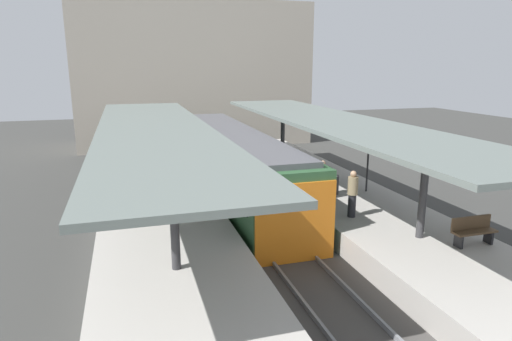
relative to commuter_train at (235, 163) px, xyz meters
The scene contains 15 objects.
ground_plane 4.24m from the commuter_train, 90.00° to the right, with size 80.00×80.00×0.00m, color #383835.
platform_left 5.56m from the commuter_train, 134.44° to the right, with size 4.40×28.00×1.00m, color #ADA8A0.
platform_right 5.56m from the commuter_train, 45.56° to the right, with size 4.40×28.00×1.00m, color #ADA8A0.
track_ballast 4.20m from the commuter_train, 90.00° to the right, with size 3.20×28.00×0.20m, color #423F3D.
rail_near_side 4.20m from the commuter_train, 100.53° to the right, with size 0.08×28.00×0.14m, color slate.
rail_far_side 4.20m from the commuter_train, 79.47° to the right, with size 0.08×28.00×0.14m, color slate.
commuter_train is the anchor object (origin of this frame).
canopy_left 5.01m from the commuter_train, 146.93° to the right, with size 4.18×21.00×2.98m.
canopy_right 5.02m from the commuter_train, 33.07° to the right, with size 4.18×21.00×2.99m.
platform_bench 10.90m from the commuter_train, 62.99° to the right, with size 1.40×0.41×0.86m.
platform_sign 6.20m from the commuter_train, 37.46° to the right, with size 0.90×0.08×2.21m.
litter_bin 4.99m from the commuter_train, 47.98° to the right, with size 0.44×0.44×0.80m, color #2D2D30.
passenger_near_bench 6.99m from the commuter_train, 67.50° to the right, with size 0.36×0.36×1.69m.
passenger_mid_platform 4.95m from the commuter_train, 59.21° to the right, with size 0.36×0.36×1.61m.
station_building_backdrop 16.57m from the commuter_train, 87.64° to the left, with size 18.00×6.00×11.00m, color #A89E8E.
Camera 1 is at (-4.83, -15.74, 6.29)m, focal length 30.58 mm.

